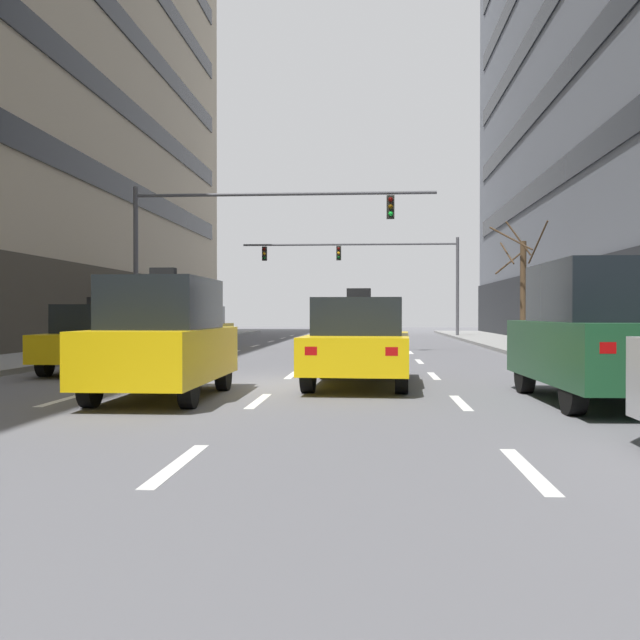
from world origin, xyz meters
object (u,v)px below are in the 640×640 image
taxi_driving_2 (99,339)px  traffic_signal_0 (233,230)px  traffic_signal_1 (375,262)px  taxi_driving_1 (163,338)px  taxi_driving_3 (201,328)px  street_tree_0 (522,286)px  taxi_driving_0 (359,343)px  car_parked_1 (600,333)px

taxi_driving_2 → traffic_signal_0: (1.52, 9.31, 3.70)m
traffic_signal_1 → taxi_driving_1: bearing=-96.8°
taxi_driving_2 → taxi_driving_3: 11.55m
taxi_driving_1 → traffic_signal_0: size_ratio=0.37×
taxi_driving_2 → traffic_signal_0: 10.14m
traffic_signal_0 → street_tree_0: size_ratio=2.27×
taxi_driving_0 → traffic_signal_1: bearing=89.1°
traffic_signal_1 → street_tree_0: (5.76, -13.98, -1.97)m
taxi_driving_0 → taxi_driving_1: 4.03m
taxi_driving_0 → taxi_driving_1: bearing=-144.3°
taxi_driving_2 → taxi_driving_1: bearing=-59.2°
taxi_driving_0 → taxi_driving_1: taxi_driving_1 is taller
traffic_signal_0 → street_tree_0: 11.63m
taxi_driving_2 → car_parked_1: bearing=-27.7°
taxi_driving_3 → street_tree_0: (12.85, 0.61, 1.66)m
taxi_driving_3 → traffic_signal_0: 4.63m
taxi_driving_2 → car_parked_1: size_ratio=0.94×
taxi_driving_3 → car_parked_1: 19.91m
street_tree_0 → taxi_driving_3: bearing=-177.3°
taxi_driving_0 → street_tree_0: bearing=67.4°
taxi_driving_1 → taxi_driving_2: bearing=120.8°
car_parked_1 → taxi_driving_0: bearing=146.9°
taxi_driving_2 → street_tree_0: bearing=43.9°
car_parked_1 → street_tree_0: street_tree_0 is taller
taxi_driving_0 → taxi_driving_3: taxi_driving_0 is taller
taxi_driving_3 → street_tree_0: bearing=2.7°
traffic_signal_1 → taxi_driving_0: bearing=-90.9°
car_parked_1 → traffic_signal_0: traffic_signal_0 is taller
taxi_driving_0 → taxi_driving_3: (-6.61, 14.39, -0.01)m
traffic_signal_0 → traffic_signal_1: (5.34, 16.82, -0.03)m
taxi_driving_3 → car_parked_1: (10.49, -16.92, 0.27)m
taxi_driving_2 → car_parked_1: car_parked_1 is taller
taxi_driving_2 → taxi_driving_3: bearing=91.2°
taxi_driving_0 → taxi_driving_3: bearing=114.7°
taxi_driving_0 → car_parked_1: car_parked_1 is taller
traffic_signal_1 → traffic_signal_0: bearing=-107.6°
taxi_driving_1 → street_tree_0: (9.51, 17.36, 1.50)m
car_parked_1 → street_tree_0: 17.74m
taxi_driving_0 → traffic_signal_1: 29.21m
taxi_driving_1 → taxi_driving_3: size_ratio=0.90×
taxi_driving_2 → taxi_driving_0: bearing=-24.1°
taxi_driving_2 → traffic_signal_1: traffic_signal_1 is taller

